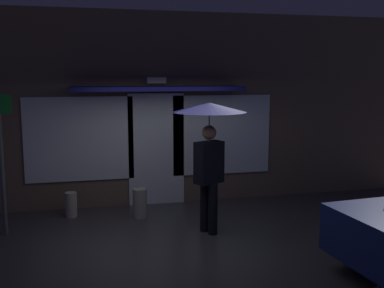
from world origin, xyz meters
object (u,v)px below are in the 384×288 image
object	(u,v)px
sidewalk_bollard	(140,203)
person_with_umbrella	(209,133)
sidewalk_bollard_2	(71,205)
street_sign_post	(1,153)

from	to	relation	value
sidewalk_bollard	person_with_umbrella	bearing A→B (deg)	-46.10
person_with_umbrella	sidewalk_bollard_2	xyz separation A→B (m)	(-2.21, 1.37, -1.42)
sidewalk_bollard_2	person_with_umbrella	bearing A→B (deg)	-31.83
street_sign_post	sidewalk_bollard	world-z (taller)	street_sign_post
sidewalk_bollard	sidewalk_bollard_2	xyz separation A→B (m)	(-1.21, 0.33, -0.04)
person_with_umbrella	street_sign_post	world-z (taller)	street_sign_post
person_with_umbrella	sidewalk_bollard_2	bearing A→B (deg)	-58.86
sidewalk_bollard	sidewalk_bollard_2	world-z (taller)	sidewalk_bollard
street_sign_post	person_with_umbrella	bearing A→B (deg)	-11.66
person_with_umbrella	sidewalk_bollard_2	distance (m)	2.96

